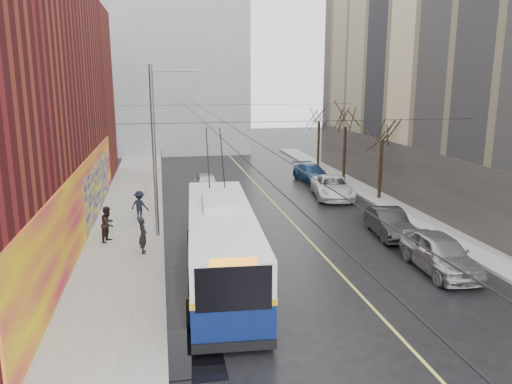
{
  "coord_description": "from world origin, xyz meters",
  "views": [
    {
      "loc": [
        -5.94,
        -15.92,
        8.22
      ],
      "look_at": [
        -1.67,
        6.37,
        3.12
      ],
      "focal_mm": 35.0,
      "sensor_mm": 36.0,
      "label": 1
    }
  ],
  "objects_px": {
    "streetlight_pole": "(157,147)",
    "following_car": "(206,183)",
    "parked_car_a": "(440,253)",
    "parked_car_d": "(312,173)",
    "parked_car_c": "(332,187)",
    "pedestrian_c": "(140,205)",
    "tree_near": "(383,129)",
    "tree_mid": "(346,117)",
    "pedestrian_a": "(143,236)",
    "tree_far": "(319,113)",
    "parked_car_b": "(389,223)",
    "trolleybus": "(222,243)",
    "pedestrian_b": "(108,224)"
  },
  "relations": [
    {
      "from": "tree_far",
      "to": "parked_car_c",
      "type": "height_order",
      "value": "tree_far"
    },
    {
      "from": "tree_far",
      "to": "trolleybus",
      "type": "bearing_deg",
      "value": -115.64
    },
    {
      "from": "streetlight_pole",
      "to": "tree_far",
      "type": "xyz_separation_m",
      "value": [
        15.14,
        20.0,
        0.3
      ]
    },
    {
      "from": "tree_near",
      "to": "parked_car_b",
      "type": "bearing_deg",
      "value": -111.06
    },
    {
      "from": "parked_car_b",
      "to": "parked_car_d",
      "type": "distance_m",
      "value": 14.88
    },
    {
      "from": "pedestrian_a",
      "to": "pedestrian_b",
      "type": "xyz_separation_m",
      "value": [
        -1.8,
        2.14,
        0.06
      ]
    },
    {
      "from": "parked_car_b",
      "to": "trolleybus",
      "type": "bearing_deg",
      "value": -149.27
    },
    {
      "from": "streetlight_pole",
      "to": "parked_car_a",
      "type": "height_order",
      "value": "streetlight_pole"
    },
    {
      "from": "tree_far",
      "to": "pedestrian_c",
      "type": "relative_size",
      "value": 3.76
    },
    {
      "from": "streetlight_pole",
      "to": "following_car",
      "type": "xyz_separation_m",
      "value": [
        3.41,
        10.51,
        -4.12
      ]
    },
    {
      "from": "parked_car_b",
      "to": "following_car",
      "type": "bearing_deg",
      "value": 130.97
    },
    {
      "from": "tree_mid",
      "to": "parked_car_b",
      "type": "relative_size",
      "value": 1.5
    },
    {
      "from": "streetlight_pole",
      "to": "parked_car_d",
      "type": "xyz_separation_m",
      "value": [
        12.33,
        12.93,
        -4.14
      ]
    },
    {
      "from": "streetlight_pole",
      "to": "tree_near",
      "type": "distance_m",
      "value": 16.28
    },
    {
      "from": "streetlight_pole",
      "to": "trolleybus",
      "type": "xyz_separation_m",
      "value": [
        2.5,
        -6.33,
        -3.23
      ]
    },
    {
      "from": "tree_mid",
      "to": "pedestrian_b",
      "type": "bearing_deg",
      "value": -142.67
    },
    {
      "from": "streetlight_pole",
      "to": "tree_near",
      "type": "bearing_deg",
      "value": 21.62
    },
    {
      "from": "streetlight_pole",
      "to": "parked_car_b",
      "type": "xyz_separation_m",
      "value": [
        12.08,
        -1.95,
        -4.12
      ]
    },
    {
      "from": "parked_car_d",
      "to": "following_car",
      "type": "xyz_separation_m",
      "value": [
        -8.93,
        -2.42,
        0.01
      ]
    },
    {
      "from": "parked_car_a",
      "to": "parked_car_d",
      "type": "distance_m",
      "value": 20.06
    },
    {
      "from": "parked_car_d",
      "to": "pedestrian_c",
      "type": "height_order",
      "value": "pedestrian_c"
    },
    {
      "from": "parked_car_c",
      "to": "pedestrian_c",
      "type": "bearing_deg",
      "value": -154.22
    },
    {
      "from": "parked_car_d",
      "to": "trolleybus",
      "type": "bearing_deg",
      "value": -122.53
    },
    {
      "from": "parked_car_d",
      "to": "tree_mid",
      "type": "bearing_deg",
      "value": -3.97
    },
    {
      "from": "tree_mid",
      "to": "pedestrian_a",
      "type": "xyz_separation_m",
      "value": [
        -15.95,
        -15.68,
        -4.24
      ]
    },
    {
      "from": "pedestrian_c",
      "to": "tree_near",
      "type": "bearing_deg",
      "value": -141.24
    },
    {
      "from": "streetlight_pole",
      "to": "tree_mid",
      "type": "height_order",
      "value": "streetlight_pole"
    },
    {
      "from": "parked_car_d",
      "to": "pedestrian_a",
      "type": "bearing_deg",
      "value": -135.58
    },
    {
      "from": "tree_mid",
      "to": "pedestrian_c",
      "type": "relative_size",
      "value": 3.83
    },
    {
      "from": "trolleybus",
      "to": "parked_car_d",
      "type": "height_order",
      "value": "trolleybus"
    },
    {
      "from": "streetlight_pole",
      "to": "pedestrian_b",
      "type": "distance_m",
      "value": 4.63
    },
    {
      "from": "parked_car_b",
      "to": "pedestrian_c",
      "type": "xyz_separation_m",
      "value": [
        -13.25,
        5.22,
        0.29
      ]
    },
    {
      "from": "streetlight_pole",
      "to": "following_car",
      "type": "distance_m",
      "value": 11.79
    },
    {
      "from": "tree_near",
      "to": "parked_car_a",
      "type": "bearing_deg",
      "value": -103.47
    },
    {
      "from": "following_car",
      "to": "pedestrian_b",
      "type": "xyz_separation_m",
      "value": [
        -6.03,
        -11.05,
        0.34
      ]
    },
    {
      "from": "trolleybus",
      "to": "parked_car_d",
      "type": "distance_m",
      "value": 21.65
    },
    {
      "from": "parked_car_a",
      "to": "pedestrian_b",
      "type": "height_order",
      "value": "pedestrian_b"
    },
    {
      "from": "parked_car_c",
      "to": "tree_near",
      "type": "bearing_deg",
      "value": -12.31
    },
    {
      "from": "parked_car_b",
      "to": "pedestrian_b",
      "type": "height_order",
      "value": "pedestrian_b"
    },
    {
      "from": "pedestrian_c",
      "to": "tree_far",
      "type": "bearing_deg",
      "value": -105.02
    },
    {
      "from": "tree_mid",
      "to": "tree_far",
      "type": "relative_size",
      "value": 1.02
    },
    {
      "from": "following_car",
      "to": "parked_car_d",
      "type": "bearing_deg",
      "value": 14.63
    },
    {
      "from": "parked_car_a",
      "to": "parked_car_d",
      "type": "xyz_separation_m",
      "value": [
        0.34,
        20.06,
        -0.13
      ]
    },
    {
      "from": "trolleybus",
      "to": "pedestrian_a",
      "type": "xyz_separation_m",
      "value": [
        -3.31,
        3.65,
        -0.61
      ]
    },
    {
      "from": "parked_car_b",
      "to": "following_car",
      "type": "xyz_separation_m",
      "value": [
        -8.67,
        12.46,
        -0.01
      ]
    },
    {
      "from": "parked_car_d",
      "to": "streetlight_pole",
      "type": "bearing_deg",
      "value": -139.13
    },
    {
      "from": "pedestrian_b",
      "to": "following_car",
      "type": "bearing_deg",
      "value": -5.56
    },
    {
      "from": "pedestrian_a",
      "to": "pedestrian_c",
      "type": "distance_m",
      "value": 5.96
    },
    {
      "from": "parked_car_d",
      "to": "following_car",
      "type": "height_order",
      "value": "following_car"
    },
    {
      "from": "pedestrian_a",
      "to": "streetlight_pole",
      "type": "bearing_deg",
      "value": -20.11
    }
  ]
}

